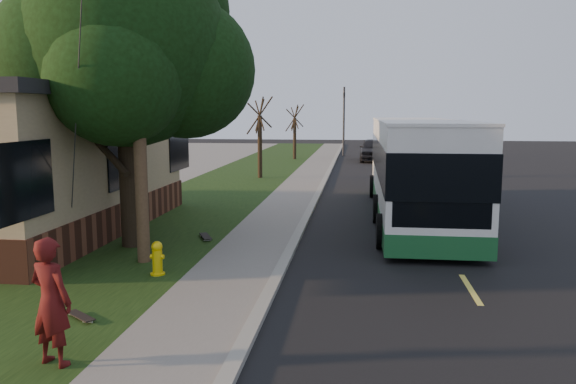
{
  "coord_description": "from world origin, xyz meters",
  "views": [
    {
      "loc": [
        1.68,
        -11.37,
        3.59
      ],
      "look_at": [
        -0.12,
        3.0,
        1.5
      ],
      "focal_mm": 35.0,
      "sensor_mm": 36.0,
      "label": 1
    }
  ],
  "objects_px": {
    "utility_pole": "(136,65)",
    "skateboard_spare": "(81,316)",
    "leafy_tree": "(128,49)",
    "skateboard_main": "(206,236)",
    "transit_bus": "(416,166)",
    "skateboarder": "(51,301)",
    "bare_tree_near": "(260,139)",
    "distant_car": "(373,150)",
    "fire_hydrant": "(157,258)",
    "traffic_signal": "(344,117)",
    "bare_tree_far": "(295,133)",
    "dumpster": "(7,208)"
  },
  "relations": [
    {
      "from": "utility_pole",
      "to": "skateboard_spare",
      "type": "bearing_deg",
      "value": -84.95
    },
    {
      "from": "leafy_tree",
      "to": "skateboard_main",
      "type": "bearing_deg",
      "value": 27.47
    },
    {
      "from": "transit_bus",
      "to": "skateboarder",
      "type": "relative_size",
      "value": 6.7
    },
    {
      "from": "bare_tree_near",
      "to": "skateboarder",
      "type": "relative_size",
      "value": 2.35
    },
    {
      "from": "skateboard_spare",
      "to": "distant_car",
      "type": "relative_size",
      "value": 0.14
    },
    {
      "from": "fire_hydrant",
      "to": "skateboarder",
      "type": "bearing_deg",
      "value": -88.69
    },
    {
      "from": "skateboarder",
      "to": "skateboard_spare",
      "type": "bearing_deg",
      "value": -57.35
    },
    {
      "from": "skateboard_main",
      "to": "distant_car",
      "type": "relative_size",
      "value": 0.18
    },
    {
      "from": "utility_pole",
      "to": "traffic_signal",
      "type": "height_order",
      "value": "utility_pole"
    },
    {
      "from": "bare_tree_far",
      "to": "skateboarder",
      "type": "xyz_separation_m",
      "value": [
        0.5,
        -34.38,
        -1.02
      ]
    },
    {
      "from": "bare_tree_far",
      "to": "skateboard_main",
      "type": "height_order",
      "value": "bare_tree_far"
    },
    {
      "from": "transit_bus",
      "to": "skateboard_main",
      "type": "xyz_separation_m",
      "value": [
        -6.11,
        -4.19,
        -1.64
      ]
    },
    {
      "from": "utility_pole",
      "to": "fire_hydrant",
      "type": "bearing_deg",
      "value": -54.62
    },
    {
      "from": "skateboard_main",
      "to": "dumpster",
      "type": "bearing_deg",
      "value": 173.74
    },
    {
      "from": "bare_tree_far",
      "to": "transit_bus",
      "type": "relative_size",
      "value": 0.33
    },
    {
      "from": "distant_car",
      "to": "transit_bus",
      "type": "bearing_deg",
      "value": -87.18
    },
    {
      "from": "fire_hydrant",
      "to": "skateboard_spare",
      "type": "bearing_deg",
      "value": -97.97
    },
    {
      "from": "distant_car",
      "to": "traffic_signal",
      "type": "bearing_deg",
      "value": 119.08
    },
    {
      "from": "transit_bus",
      "to": "utility_pole",
      "type": "bearing_deg",
      "value": -135.84
    },
    {
      "from": "fire_hydrant",
      "to": "dumpster",
      "type": "height_order",
      "value": "dumpster"
    },
    {
      "from": "utility_pole",
      "to": "traffic_signal",
      "type": "bearing_deg",
      "value": 83.42
    },
    {
      "from": "skateboarder",
      "to": "skateboard_main",
      "type": "distance_m",
      "value": 7.94
    },
    {
      "from": "dumpster",
      "to": "distant_car",
      "type": "bearing_deg",
      "value": 65.47
    },
    {
      "from": "utility_pole",
      "to": "skateboard_spare",
      "type": "height_order",
      "value": "utility_pole"
    },
    {
      "from": "bare_tree_far",
      "to": "skateboard_spare",
      "type": "xyz_separation_m",
      "value": [
        0.02,
        -32.71,
        -1.88
      ]
    },
    {
      "from": "fire_hydrant",
      "to": "leafy_tree",
      "type": "xyz_separation_m",
      "value": [
        -1.57,
        2.65,
        4.73
      ]
    },
    {
      "from": "transit_bus",
      "to": "bare_tree_near",
      "type": "bearing_deg",
      "value": 124.64
    },
    {
      "from": "utility_pole",
      "to": "leafy_tree",
      "type": "relative_size",
      "value": 1.16
    },
    {
      "from": "traffic_signal",
      "to": "distant_car",
      "type": "height_order",
      "value": "traffic_signal"
    },
    {
      "from": "bare_tree_far",
      "to": "fire_hydrant",
      "type": "bearing_deg",
      "value": -89.24
    },
    {
      "from": "transit_bus",
      "to": "skateboard_main",
      "type": "relative_size",
      "value": 13.98
    },
    {
      "from": "bare_tree_near",
      "to": "skateboard_main",
      "type": "height_order",
      "value": "bare_tree_near"
    },
    {
      "from": "utility_pole",
      "to": "distant_car",
      "type": "relative_size",
      "value": 1.86
    },
    {
      "from": "distant_car",
      "to": "dumpster",
      "type": "bearing_deg",
      "value": -113.85
    },
    {
      "from": "utility_pole",
      "to": "distant_car",
      "type": "xyz_separation_m",
      "value": [
        6.09,
        28.78,
        -3.8
      ]
    },
    {
      "from": "utility_pole",
      "to": "distant_car",
      "type": "bearing_deg",
      "value": 78.06
    },
    {
      "from": "bare_tree_far",
      "to": "traffic_signal",
      "type": "bearing_deg",
      "value": 48.81
    },
    {
      "from": "utility_pole",
      "to": "skateboarder",
      "type": "relative_size",
      "value": 4.96
    },
    {
      "from": "utility_pole",
      "to": "dumpster",
      "type": "bearing_deg",
      "value": 149.96
    },
    {
      "from": "traffic_signal",
      "to": "skateboard_spare",
      "type": "xyz_separation_m",
      "value": [
        -3.48,
        -36.71,
        -3.04
      ]
    },
    {
      "from": "traffic_signal",
      "to": "skateboard_main",
      "type": "relative_size",
      "value": 6.27
    },
    {
      "from": "leafy_tree",
      "to": "skateboarder",
      "type": "relative_size",
      "value": 4.26
    },
    {
      "from": "skateboarder",
      "to": "dumpster",
      "type": "height_order",
      "value": "skateboarder"
    },
    {
      "from": "skateboard_main",
      "to": "transit_bus",
      "type": "bearing_deg",
      "value": 34.45
    },
    {
      "from": "transit_bus",
      "to": "skateboard_main",
      "type": "bearing_deg",
      "value": -145.55
    },
    {
      "from": "skateboarder",
      "to": "distant_car",
      "type": "xyz_separation_m",
      "value": [
        5.28,
        34.16,
        -0.16
      ]
    },
    {
      "from": "skateboarder",
      "to": "utility_pole",
      "type": "bearing_deg",
      "value": -64.78
    },
    {
      "from": "traffic_signal",
      "to": "transit_bus",
      "type": "distance_m",
      "value": 26.51
    },
    {
      "from": "utility_pole",
      "to": "bare_tree_near",
      "type": "xyz_separation_m",
      "value": [
        -0.19,
        17.01,
        -2.48
      ]
    },
    {
      "from": "bare_tree_near",
      "to": "skateboard_spare",
      "type": "xyz_separation_m",
      "value": [
        0.52,
        -20.71,
        -2.03
      ]
    }
  ]
}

